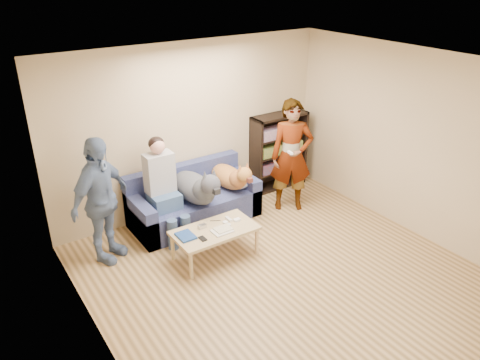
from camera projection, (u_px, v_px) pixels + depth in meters
ground at (295, 285)px, 5.73m from camera, size 5.00×5.00×0.00m
ceiling at (308, 72)px, 4.62m from camera, size 5.00×5.00×0.00m
wall_back at (192, 129)px, 7.05m from camera, size 4.50×0.00×4.50m
wall_left at (102, 254)px, 4.04m from camera, size 0.00×5.00×5.00m
wall_right at (427, 148)px, 6.31m from camera, size 0.00×5.00×5.00m
blanket at (238, 183)px, 7.19m from camera, size 0.38×0.32×0.13m
person_standing_right at (291, 156)px, 7.17m from camera, size 0.77×0.70×1.77m
person_standing_left at (101, 201)px, 5.90m from camera, size 1.06×0.88×1.70m
held_controller at (290, 153)px, 6.84m from camera, size 0.06×0.13×0.03m
notebook_blue at (186, 236)px, 5.93m from camera, size 0.20×0.26×0.03m
papers at (222, 231)px, 6.05m from camera, size 0.26×0.20×0.02m
magazine at (223, 229)px, 6.07m from camera, size 0.22×0.17×0.01m
camera_silver at (202, 226)px, 6.12m from camera, size 0.11×0.06×0.05m
controller_a at (229, 219)px, 6.31m from camera, size 0.04×0.13×0.03m
controller_b at (237, 220)px, 6.29m from camera, size 0.09×0.06×0.03m
headphone_cup_a at (228, 225)px, 6.18m from camera, size 0.07×0.07×0.02m
headphone_cup_b at (225, 222)px, 6.24m from camera, size 0.07×0.07×0.02m
pen_orange at (220, 235)px, 5.97m from camera, size 0.13×0.06×0.01m
pen_black at (215, 221)px, 6.30m from camera, size 0.13×0.08×0.01m
wallet at (203, 239)px, 5.88m from camera, size 0.07×0.12×0.02m
sofa at (193, 203)px, 7.06m from camera, size 1.90×0.85×0.82m
person_seated at (163, 185)px, 6.49m from camera, size 0.40×0.73×1.47m
dog_gray at (197, 187)px, 6.69m from camera, size 0.45×1.27×0.65m
dog_tan at (231, 177)px, 7.11m from camera, size 0.37×1.15×0.54m
coffee_table at (215, 232)px, 6.12m from camera, size 1.10×0.60×0.42m
bookshelf at (278, 149)px, 7.97m from camera, size 1.00×0.34×1.30m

